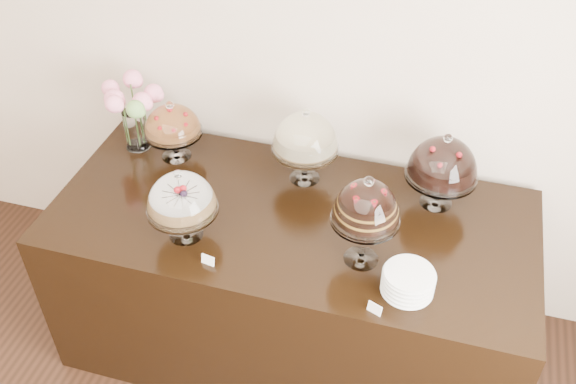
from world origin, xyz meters
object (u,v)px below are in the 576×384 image
(cake_stand_cheesecake, at_px, (305,136))
(cake_stand_dark_choco, at_px, (443,162))
(cake_stand_sugar_sponge, at_px, (181,197))
(cake_stand_fruit_tart, at_px, (172,123))
(cake_stand_choco_layer, at_px, (366,206))
(flower_vase, at_px, (132,107))
(display_counter, at_px, (291,282))
(plate_stack, at_px, (408,282))

(cake_stand_cheesecake, bearing_deg, cake_stand_dark_choco, -0.87)
(cake_stand_sugar_sponge, bearing_deg, cake_stand_fruit_tart, 117.78)
(cake_stand_choco_layer, bearing_deg, cake_stand_sugar_sponge, -174.88)
(flower_vase, bearing_deg, cake_stand_sugar_sponge, -47.57)
(cake_stand_dark_choco, bearing_deg, display_counter, -156.31)
(cake_stand_sugar_sponge, distance_m, cake_stand_fruit_tart, 0.59)
(cake_stand_sugar_sponge, height_order, plate_stack, cake_stand_sugar_sponge)
(display_counter, bearing_deg, flower_vase, 161.85)
(display_counter, distance_m, cake_stand_dark_choco, 0.97)
(cake_stand_choco_layer, bearing_deg, cake_stand_dark_choco, 59.69)
(display_counter, xyz_separation_m, flower_vase, (-0.91, 0.30, 0.69))
(cake_stand_choco_layer, distance_m, flower_vase, 1.35)
(cake_stand_sugar_sponge, xyz_separation_m, flower_vase, (-0.50, 0.54, 0.02))
(cake_stand_fruit_tart, distance_m, plate_stack, 1.39)
(cake_stand_cheesecake, relative_size, flower_vase, 1.04)
(cake_stand_sugar_sponge, xyz_separation_m, cake_stand_fruit_tart, (-0.27, 0.52, -0.02))
(cake_stand_choco_layer, height_order, cake_stand_dark_choco, cake_stand_choco_layer)
(cake_stand_cheesecake, bearing_deg, cake_stand_sugar_sponge, -126.87)
(cake_stand_choco_layer, distance_m, cake_stand_fruit_tart, 1.14)
(cake_stand_fruit_tart, bearing_deg, cake_stand_dark_choco, -0.05)
(cake_stand_cheesecake, bearing_deg, flower_vase, 179.05)
(display_counter, height_order, plate_stack, plate_stack)
(cake_stand_sugar_sponge, height_order, flower_vase, flower_vase)
(cake_stand_cheesecake, distance_m, cake_stand_fruit_tart, 0.67)
(cake_stand_cheesecake, bearing_deg, plate_stack, -45.29)
(cake_stand_cheesecake, bearing_deg, cake_stand_fruit_tart, -179.29)
(cake_stand_sugar_sponge, bearing_deg, display_counter, 31.14)
(cake_stand_fruit_tart, xyz_separation_m, flower_vase, (-0.22, 0.02, 0.04))
(display_counter, distance_m, plate_stack, 0.82)
(cake_stand_cheesecake, relative_size, plate_stack, 1.93)
(cake_stand_dark_choco, distance_m, plate_stack, 0.61)
(cake_stand_choco_layer, height_order, flower_vase, cake_stand_choco_layer)
(cake_stand_cheesecake, distance_m, flower_vase, 0.89)
(display_counter, bearing_deg, cake_stand_dark_choco, 23.69)
(plate_stack, bearing_deg, cake_stand_sugar_sponge, 176.69)
(cake_stand_dark_choco, relative_size, flower_vase, 1.01)
(cake_stand_sugar_sponge, xyz_separation_m, cake_stand_choco_layer, (0.77, 0.07, 0.08))
(cake_stand_dark_choco, distance_m, cake_stand_fruit_tart, 1.30)
(cake_stand_sugar_sponge, distance_m, cake_stand_dark_choco, 1.15)
(display_counter, distance_m, cake_stand_sugar_sponge, 0.82)
(display_counter, height_order, flower_vase, flower_vase)
(cake_stand_fruit_tart, bearing_deg, display_counter, -21.84)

